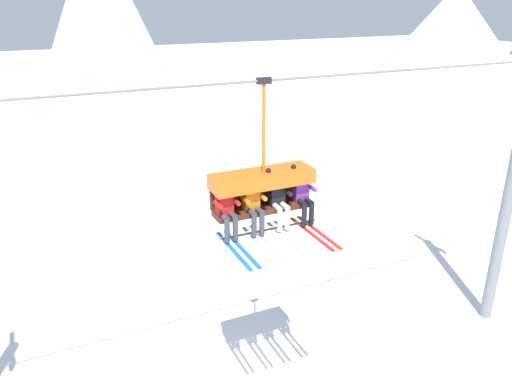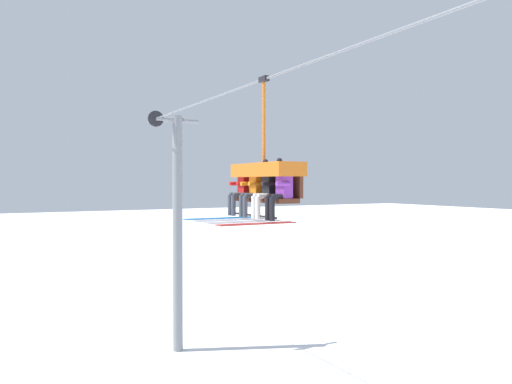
{
  "view_description": "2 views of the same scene",
  "coord_description": "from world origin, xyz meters",
  "px_view_note": "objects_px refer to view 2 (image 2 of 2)",
  "views": [
    {
      "loc": [
        -3.48,
        -9.36,
        9.87
      ],
      "look_at": [
        0.58,
        -0.64,
        6.08
      ],
      "focal_mm": 35.0,
      "sensor_mm": 36.0,
      "label": 1
    },
    {
      "loc": [
        10.15,
        -6.24,
        6.12
      ],
      "look_at": [
        0.38,
        -0.84,
        5.91
      ],
      "focal_mm": 35.0,
      "sensor_mm": 36.0,
      "label": 2
    }
  ],
  "objects_px": {
    "lift_tower_near": "(177,227)",
    "skier_orange": "(252,190)",
    "skier_red": "(240,189)",
    "chairlift_chair": "(267,176)",
    "skier_purple": "(279,189)",
    "skier_black": "(265,189)"
  },
  "relations": [
    {
      "from": "skier_orange",
      "to": "skier_red",
      "type": "bearing_deg",
      "value": 180.0
    },
    {
      "from": "skier_purple",
      "to": "skier_red",
      "type": "bearing_deg",
      "value": -179.77
    },
    {
      "from": "lift_tower_near",
      "to": "skier_red",
      "type": "relative_size",
      "value": 5.09
    },
    {
      "from": "chairlift_chair",
      "to": "skier_red",
      "type": "xyz_separation_m",
      "value": [
        -0.87,
        -0.22,
        -0.31
      ]
    },
    {
      "from": "chairlift_chair",
      "to": "skier_orange",
      "type": "xyz_separation_m",
      "value": [
        -0.29,
        -0.22,
        -0.31
      ]
    },
    {
      "from": "lift_tower_near",
      "to": "skier_black",
      "type": "xyz_separation_m",
      "value": [
        7.97,
        -0.92,
        1.48
      ]
    },
    {
      "from": "skier_orange",
      "to": "skier_purple",
      "type": "bearing_deg",
      "value": 0.34
    },
    {
      "from": "lift_tower_near",
      "to": "chairlift_chair",
      "type": "bearing_deg",
      "value": -5.28
    },
    {
      "from": "skier_red",
      "to": "skier_black",
      "type": "height_order",
      "value": "skier_black"
    },
    {
      "from": "skier_orange",
      "to": "lift_tower_near",
      "type": "bearing_deg",
      "value": 172.82
    },
    {
      "from": "skier_orange",
      "to": "skier_black",
      "type": "distance_m",
      "value": 0.58
    },
    {
      "from": "skier_orange",
      "to": "skier_purple",
      "type": "xyz_separation_m",
      "value": [
        1.15,
        0.01,
        0.02
      ]
    },
    {
      "from": "skier_purple",
      "to": "lift_tower_near",
      "type": "bearing_deg",
      "value": 173.83
    },
    {
      "from": "lift_tower_near",
      "to": "skier_orange",
      "type": "relative_size",
      "value": 5.09
    },
    {
      "from": "lift_tower_near",
      "to": "skier_black",
      "type": "relative_size",
      "value": 5.09
    },
    {
      "from": "skier_black",
      "to": "skier_red",
      "type": "bearing_deg",
      "value": -179.66
    },
    {
      "from": "skier_red",
      "to": "skier_orange",
      "type": "height_order",
      "value": "same"
    },
    {
      "from": "skier_purple",
      "to": "chairlift_chair",
      "type": "bearing_deg",
      "value": 166.11
    },
    {
      "from": "skier_red",
      "to": "chairlift_chair",
      "type": "bearing_deg",
      "value": 14.26
    },
    {
      "from": "skier_orange",
      "to": "chairlift_chair",
      "type": "bearing_deg",
      "value": 37.33
    },
    {
      "from": "skier_red",
      "to": "skier_purple",
      "type": "height_order",
      "value": "skier_purple"
    },
    {
      "from": "skier_red",
      "to": "skier_orange",
      "type": "bearing_deg",
      "value": 0.0
    }
  ]
}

